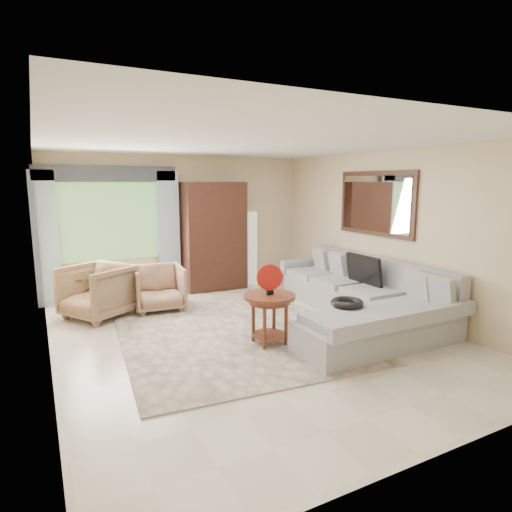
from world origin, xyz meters
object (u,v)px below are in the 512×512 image
armchair_right (159,288)px  armoire (214,236)px  coffee_table (269,318)px  floor_lamp (249,248)px  sectional_sofa (361,303)px  tv_screen (364,270)px  armchair_left (97,291)px  potted_plant (77,294)px

armchair_right → armoire: (1.36, 0.90, 0.68)m
armchair_right → coffee_table: bearing=-63.2°
armoire → floor_lamp: armoire is taller
armoire → sectional_sofa: bearing=-66.9°
tv_screen → armchair_left: size_ratio=0.80×
armchair_right → floor_lamp: 2.39m
armchair_right → potted_plant: size_ratio=1.39×
coffee_table → armchair_left: (-1.83, 2.22, 0.07)m
coffee_table → armchair_left: 2.87m
sectional_sofa → armoire: size_ratio=1.65×
tv_screen → floor_lamp: floor_lamp is taller
armoire → coffee_table: bearing=-98.8°
coffee_table → armoire: 3.21m
coffee_table → potted_plant: size_ratio=1.14×
armoire → armchair_right: bearing=-146.3°
armchair_left → armchair_right: armchair_left is taller
tv_screen → armchair_right: (-2.86, 1.72, -0.35)m
tv_screen → armchair_left: (-3.81, 1.75, -0.30)m
coffee_table → armoire: (0.48, 3.09, 0.70)m
sectional_sofa → tv_screen: 0.58m
sectional_sofa → armoire: bearing=113.1°
sectional_sofa → armchair_right: (-2.59, 1.99, 0.09)m
floor_lamp → armchair_left: bearing=-163.2°
coffee_table → armchair_right: (-0.88, 2.19, 0.02)m
tv_screen → potted_plant: tv_screen is taller
tv_screen → armchair_right: 3.35m
coffee_table → sectional_sofa: bearing=6.5°
potted_plant → armoire: size_ratio=0.28×
tv_screen → coffee_table: (-1.98, -0.47, -0.37)m
tv_screen → coffee_table: 2.07m
potted_plant → floor_lamp: size_ratio=0.39×
coffee_table → armoire: size_ratio=0.32×
sectional_sofa → armchair_right: size_ratio=4.25×
potted_plant → floor_lamp: 3.43m
coffee_table → armoire: bearing=81.2°
armchair_left → armchair_right: size_ratio=1.13×
potted_plant → tv_screen: bearing=-28.5°
coffee_table → potted_plant: bearing=128.0°
armchair_right → floor_lamp: size_ratio=0.54×
sectional_sofa → potted_plant: (-3.80, 2.48, 0.01)m
tv_screen → armchair_right: bearing=148.9°
armchair_left → armchair_right: 0.95m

